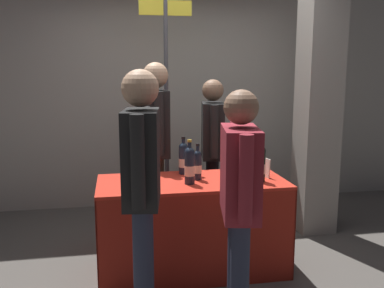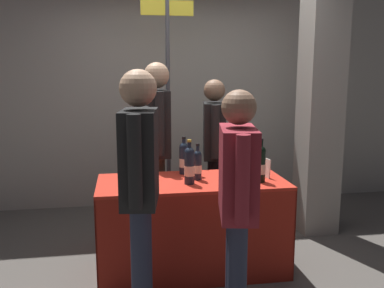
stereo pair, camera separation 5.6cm
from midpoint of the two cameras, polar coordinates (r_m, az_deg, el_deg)
ground_plane at (r=3.68m, az=-0.45°, el=-16.63°), size 12.00×12.00×0.00m
back_partition at (r=5.17m, az=-4.12°, el=9.00°), size 6.91×0.12×3.13m
concrete_pillar at (r=4.39m, az=16.74°, el=10.71°), size 0.36×0.36×3.48m
tasting_table at (r=3.48m, az=-0.47°, el=-8.87°), size 1.52×0.68×0.77m
featured_wine_bottle at (r=3.59m, az=-1.62°, el=-1.90°), size 0.08×0.08×0.32m
display_bottle_0 at (r=3.38m, az=8.88°, el=-2.61°), size 0.08×0.08×0.35m
display_bottle_1 at (r=3.40m, az=0.30°, el=-2.81°), size 0.07×0.07×0.30m
display_bottle_2 at (r=3.63m, az=5.70°, el=-1.99°), size 0.07×0.07×0.31m
display_bottle_3 at (r=3.70m, az=7.91°, el=-1.56°), size 0.07×0.07×0.34m
display_bottle_4 at (r=3.27m, az=-0.81°, el=-2.90°), size 0.08×0.08×0.35m
wine_glass_near_vendor at (r=3.35m, az=-8.21°, el=-3.50°), size 0.08×0.08×0.14m
wine_glass_mid at (r=3.51m, az=0.28°, el=-3.02°), size 0.07×0.07×0.12m
wine_glass_near_taster at (r=3.60m, az=7.49°, el=-2.54°), size 0.07×0.07×0.15m
brochure_stand at (r=3.56m, az=9.44°, el=-3.14°), size 0.04×0.16×0.16m
vendor_presenter at (r=4.24m, az=2.42°, el=0.34°), size 0.29×0.63×1.57m
vendor_assistant at (r=3.94m, az=-5.29°, el=1.11°), size 0.24×0.60×1.73m
taster_foreground_right at (r=2.60m, az=5.88°, el=-6.28°), size 0.29×0.63×1.54m
taster_foreground_left at (r=2.62m, az=-7.44°, el=-4.53°), size 0.27×0.58×1.66m
booth_signpost at (r=4.34m, az=-3.89°, el=6.84°), size 0.53×0.04×2.37m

